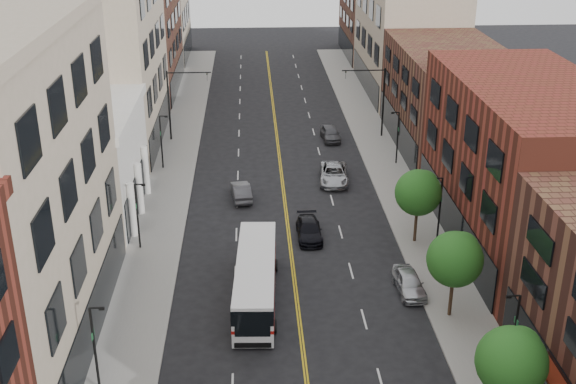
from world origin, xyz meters
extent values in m
cube|color=gray|center=(-10.00, 35.00, 0.07)|extent=(4.00, 110.00, 0.15)
cube|color=gray|center=(10.00, 35.00, 0.07)|extent=(4.00, 110.00, 0.15)
cube|color=silver|center=(-17.00, 31.00, 4.00)|extent=(10.00, 14.00, 8.00)
cube|color=tan|center=(-17.00, 48.00, 9.00)|extent=(10.00, 20.00, 18.00)
cube|color=#562B22|center=(-17.00, 68.00, 7.50)|extent=(10.00, 20.00, 15.00)
cube|color=maroon|center=(17.00, 24.00, 6.00)|extent=(10.00, 22.00, 12.00)
cube|color=#562B22|center=(17.00, 45.00, 5.00)|extent=(10.00, 20.00, 10.00)
cube|color=tan|center=(17.00, 66.00, 7.00)|extent=(10.00, 22.00, 14.00)
cube|color=#562B22|center=(17.00, 86.00, 5.50)|extent=(10.00, 18.00, 11.00)
sphere|color=#1E5618|center=(9.30, 4.00, 4.04)|extent=(3.40, 3.40, 3.40)
sphere|color=#1E5618|center=(9.80, 4.40, 4.55)|extent=(2.04, 2.04, 2.04)
cylinder|color=black|center=(9.30, 14.00, 1.40)|extent=(0.22, 0.22, 2.50)
sphere|color=#1E5618|center=(9.30, 14.00, 4.04)|extent=(3.40, 3.40, 3.40)
sphere|color=#1E5618|center=(9.80, 14.40, 4.55)|extent=(2.04, 2.04, 2.04)
cylinder|color=black|center=(9.30, 24.00, 1.40)|extent=(0.22, 0.22, 2.50)
sphere|color=#1E5618|center=(9.30, 24.00, 4.04)|extent=(3.40, 3.40, 3.40)
sphere|color=#1E5618|center=(9.80, 24.40, 4.55)|extent=(2.04, 2.04, 2.04)
cylinder|color=black|center=(-11.00, 8.00, 2.65)|extent=(0.14, 0.14, 5.00)
cylinder|color=black|center=(-10.65, 8.00, 5.15)|extent=(0.70, 0.10, 0.10)
cube|color=black|center=(-10.40, 8.00, 5.10)|extent=(0.28, 0.14, 0.14)
cube|color=#19592D|center=(-11.00, 8.00, 3.55)|extent=(0.04, 0.55, 0.35)
cylinder|color=black|center=(-11.00, 24.00, 2.65)|extent=(0.14, 0.14, 5.00)
cylinder|color=black|center=(-10.65, 24.00, 5.15)|extent=(0.70, 0.10, 0.10)
cube|color=black|center=(-10.40, 24.00, 5.10)|extent=(0.28, 0.14, 0.14)
cube|color=#19592D|center=(-11.00, 24.00, 3.55)|extent=(0.04, 0.55, 0.35)
cylinder|color=black|center=(-11.00, 40.00, 2.65)|extent=(0.14, 0.14, 5.00)
cylinder|color=black|center=(-10.65, 40.00, 5.15)|extent=(0.70, 0.10, 0.10)
cube|color=black|center=(-10.40, 40.00, 5.10)|extent=(0.28, 0.14, 0.14)
cube|color=#19592D|center=(-11.00, 40.00, 3.55)|extent=(0.04, 0.55, 0.35)
cylinder|color=black|center=(11.00, 8.00, 2.65)|extent=(0.14, 0.14, 5.00)
cylinder|color=black|center=(10.65, 8.00, 5.15)|extent=(0.70, 0.10, 0.10)
cube|color=black|center=(10.40, 8.00, 5.10)|extent=(0.28, 0.14, 0.14)
cube|color=#19592D|center=(11.00, 8.00, 3.55)|extent=(0.04, 0.55, 0.35)
cylinder|color=black|center=(11.00, 24.00, 2.65)|extent=(0.14, 0.14, 5.00)
cylinder|color=black|center=(10.65, 24.00, 5.15)|extent=(0.70, 0.10, 0.10)
cube|color=black|center=(10.40, 24.00, 5.10)|extent=(0.28, 0.14, 0.14)
cube|color=#19592D|center=(11.00, 24.00, 3.55)|extent=(0.04, 0.55, 0.35)
cylinder|color=black|center=(11.00, 40.00, 2.65)|extent=(0.14, 0.14, 5.00)
cylinder|color=black|center=(10.65, 40.00, 5.15)|extent=(0.70, 0.10, 0.10)
cube|color=black|center=(10.40, 40.00, 5.10)|extent=(0.28, 0.14, 0.14)
cube|color=#19592D|center=(11.00, 40.00, 3.55)|extent=(0.04, 0.55, 0.35)
cylinder|color=black|center=(-11.00, 48.00, 3.75)|extent=(0.18, 0.18, 7.20)
cylinder|color=black|center=(-8.80, 48.00, 7.15)|extent=(4.40, 0.12, 0.12)
imported|color=black|center=(-7.00, 48.00, 6.75)|extent=(0.15, 0.18, 0.90)
cylinder|color=black|center=(11.00, 48.00, 3.75)|extent=(0.18, 0.18, 7.20)
cylinder|color=black|center=(8.80, 48.00, 7.15)|extent=(4.40, 0.12, 0.12)
imported|color=black|center=(7.00, 48.00, 6.75)|extent=(0.15, 0.18, 0.90)
cube|color=white|center=(-2.61, 16.63, 1.53)|extent=(2.93, 11.20, 2.68)
cube|color=black|center=(-2.61, 16.63, 2.17)|extent=(2.97, 11.24, 0.97)
cube|color=#AB100C|center=(-2.61, 16.63, 1.25)|extent=(2.97, 11.24, 0.20)
cube|color=black|center=(-2.88, 11.06, 1.76)|extent=(2.04, 0.16, 1.48)
cylinder|color=black|center=(-4.01, 12.99, 0.44)|extent=(0.30, 0.90, 0.89)
cylinder|color=black|center=(-1.57, 12.87, 0.44)|extent=(0.30, 0.90, 0.89)
cylinder|color=black|center=(-3.66, 20.38, 0.44)|extent=(0.30, 0.90, 0.89)
cylinder|color=black|center=(-1.22, 20.27, 0.44)|extent=(0.30, 0.90, 0.89)
imported|color=#BABCC2|center=(7.40, 17.05, 0.70)|extent=(1.88, 4.18, 1.39)
imported|color=#45454A|center=(-3.65, 32.74, 0.69)|extent=(1.95, 4.34, 1.38)
imported|color=black|center=(1.50, 25.18, 0.65)|extent=(1.89, 4.48, 1.29)
imported|color=#ABAEB3|center=(4.59, 36.05, 0.75)|extent=(2.94, 5.57, 1.49)
imported|color=#48484D|center=(5.50, 47.30, 0.72)|extent=(2.00, 4.34, 1.44)
camera|label=1|loc=(-2.72, -23.33, 24.87)|focal=45.00mm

